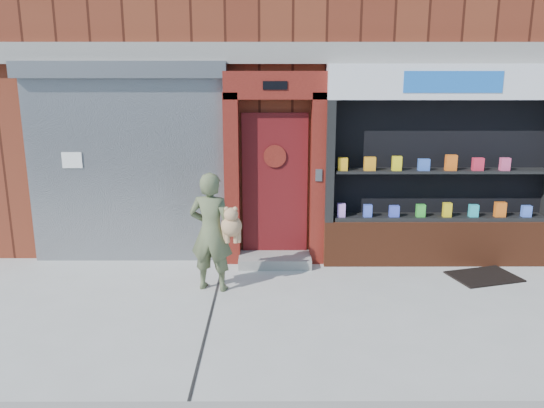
{
  "coord_description": "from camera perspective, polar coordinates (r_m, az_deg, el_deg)",
  "views": [
    {
      "loc": [
        -0.82,
        -6.01,
        2.84
      ],
      "look_at": [
        -0.8,
        1.0,
        1.13
      ],
      "focal_mm": 35.0,
      "sensor_mm": 36.0,
      "label": 1
    }
  ],
  "objects": [
    {
      "name": "ground",
      "position": [
        6.7,
        6.99,
        -11.51
      ],
      "size": [
        80.0,
        80.0,
        0.0
      ],
      "primitive_type": "plane",
      "color": "#9E9E99",
      "rests_on": "ground"
    },
    {
      "name": "building",
      "position": [
        12.09,
        3.93,
        19.16
      ],
      "size": [
        12.0,
        8.16,
        8.0
      ],
      "color": "#612416",
      "rests_on": "ground"
    },
    {
      "name": "shutter_bay",
      "position": [
        8.31,
        -15.47,
        5.44
      ],
      "size": [
        3.1,
        0.3,
        3.04
      ],
      "color": "gray",
      "rests_on": "ground"
    },
    {
      "name": "red_door_bay",
      "position": [
        7.99,
        0.32,
        3.72
      ],
      "size": [
        1.52,
        0.58,
        2.9
      ],
      "color": "#58140F",
      "rests_on": "ground"
    },
    {
      "name": "pharmacy_bay",
      "position": [
        8.36,
        17.71,
        2.93
      ],
      "size": [
        3.5,
        0.41,
        3.0
      ],
      "color": "#602A16",
      "rests_on": "ground"
    },
    {
      "name": "woman",
      "position": [
        7.11,
        -6.4,
        -2.94
      ],
      "size": [
        0.75,
        0.51,
        1.62
      ],
      "color": "#56603F",
      "rests_on": "ground"
    },
    {
      "name": "doormat",
      "position": [
        8.31,
        21.83,
        -7.25
      ],
      "size": [
        1.07,
        0.88,
        0.02
      ],
      "primitive_type": "cube",
      "rotation": [
        0.0,
        0.0,
        0.28
      ],
      "color": "black",
      "rests_on": "ground"
    }
  ]
}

